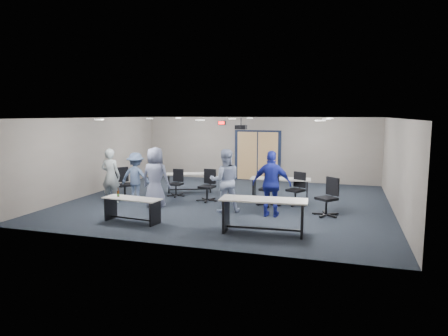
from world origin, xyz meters
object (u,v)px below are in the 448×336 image
(chair_loose_left, at_px, (125,184))
(person_lightblue, at_px, (225,181))
(table_front_right, at_px, (263,210))
(chair_loose_right, at_px, (327,197))
(table_back_right, at_px, (281,186))
(chair_back_b, at_px, (207,185))
(person_navy, at_px, (272,184))
(person_gray, at_px, (111,176))
(person_back, at_px, (136,177))
(table_back_left, at_px, (190,179))
(chair_back_d, at_px, (295,189))
(chair_back_c, at_px, (269,188))
(table_front_left, at_px, (132,205))
(person_plaid, at_px, (155,177))
(chair_back_a, at_px, (176,183))

(chair_loose_left, height_order, person_lightblue, person_lightblue)
(table_front_right, distance_m, chair_loose_right, 2.52)
(chair_loose_left, bearing_deg, chair_loose_right, -55.24)
(table_back_right, bearing_deg, chair_back_b, -170.98)
(table_back_right, height_order, person_navy, person_navy)
(chair_loose_right, xyz_separation_m, person_navy, (-1.45, -0.50, 0.38))
(chair_back_b, xyz_separation_m, chair_loose_left, (-2.72, -0.51, 0.01))
(person_gray, relative_size, person_back, 1.10)
(table_back_left, xyz_separation_m, person_lightblue, (2.11, -2.48, 0.45))
(chair_back_d, distance_m, person_back, 5.15)
(chair_back_c, bearing_deg, table_front_left, -125.90)
(person_plaid, bearing_deg, person_gray, -1.63)
(table_back_left, xyz_separation_m, person_plaid, (-0.10, -2.51, 0.45))
(chair_back_b, bearing_deg, table_front_right, -41.70)
(person_back, bearing_deg, chair_back_c, -175.17)
(chair_back_a, relative_size, chair_back_d, 0.91)
(table_front_right, bearing_deg, chair_back_d, 79.51)
(table_front_left, relative_size, chair_back_d, 1.59)
(chair_back_c, height_order, chair_loose_left, chair_back_c)
(chair_loose_right, relative_size, person_back, 0.68)
(table_back_left, relative_size, chair_back_d, 1.72)
(chair_back_d, relative_size, chair_loose_left, 0.97)
(chair_back_c, bearing_deg, chair_back_d, 30.42)
(table_front_right, bearing_deg, table_front_left, 176.35)
(table_front_left, xyz_separation_m, table_back_right, (3.35, 3.55, 0.09))
(table_back_left, relative_size, chair_loose_right, 1.65)
(person_gray, bearing_deg, table_front_right, 157.73)
(table_back_left, distance_m, chair_back_b, 1.73)
(chair_back_c, distance_m, chair_back_d, 0.84)
(chair_back_d, xyz_separation_m, person_navy, (-0.47, -1.58, 0.40))
(table_back_right, xyz_separation_m, chair_back_b, (-2.31, -0.58, -0.01))
(table_back_right, distance_m, chair_loose_left, 5.15)
(chair_back_b, relative_size, person_plaid, 0.57)
(chair_back_c, relative_size, chair_loose_left, 1.07)
(chair_back_a, bearing_deg, table_back_left, 83.09)
(chair_loose_right, distance_m, person_plaid, 5.08)
(table_front_left, xyz_separation_m, chair_loose_right, (4.85, 2.15, 0.09))
(chair_back_b, xyz_separation_m, chair_back_d, (2.83, 0.26, -0.00))
(table_front_right, xyz_separation_m, table_back_right, (-0.15, 3.53, -0.04))
(chair_back_d, bearing_deg, person_gray, -138.28)
(table_back_right, bearing_deg, chair_back_a, 177.62)
(chair_loose_left, bearing_deg, table_front_right, -77.66)
(chair_loose_right, bearing_deg, person_lightblue, -132.18)
(table_back_left, bearing_deg, chair_back_b, -71.38)
(person_navy, bearing_deg, chair_back_c, -77.15)
(table_front_right, bearing_deg, chair_loose_right, 53.52)
(chair_back_b, xyz_separation_m, person_back, (-2.24, -0.61, 0.27))
(chair_back_a, relative_size, chair_loose_left, 0.88)
(table_back_left, bearing_deg, table_front_left, -111.12)
(chair_loose_left, height_order, chair_loose_right, chair_loose_right)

